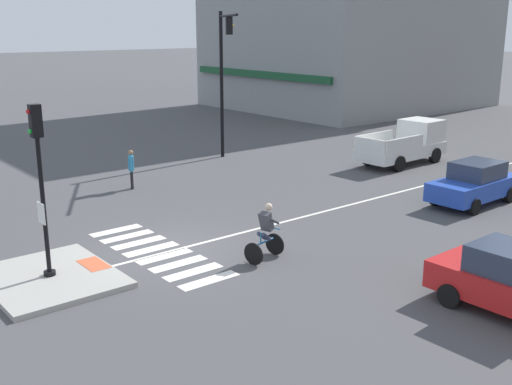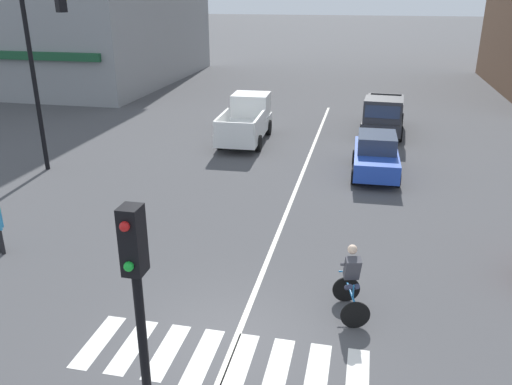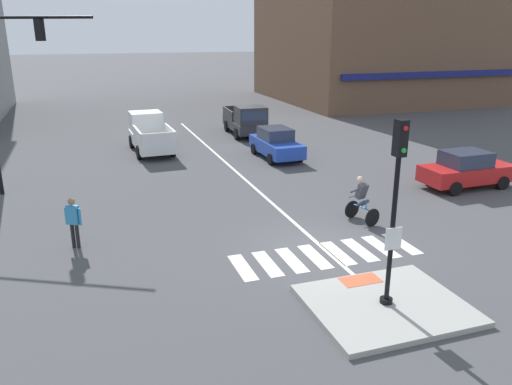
{
  "view_description": "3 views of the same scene",
  "coord_description": "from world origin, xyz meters",
  "px_view_note": "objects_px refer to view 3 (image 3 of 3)",
  "views": [
    {
      "loc": [
        15.57,
        -9.35,
        6.65
      ],
      "look_at": [
        0.96,
        2.52,
        1.57
      ],
      "focal_mm": 43.46,
      "sensor_mm": 36.0,
      "label": 1
    },
    {
      "loc": [
        2.49,
        -8.75,
        7.01
      ],
      "look_at": [
        -0.47,
        4.97,
        1.48
      ],
      "focal_mm": 36.39,
      "sensor_mm": 36.0,
      "label": 2
    },
    {
      "loc": [
        -6.7,
        -13.46,
        6.65
      ],
      "look_at": [
        -1.25,
        2.57,
        1.22
      ],
      "focal_mm": 35.57,
      "sensor_mm": 36.0,
      "label": 3
    }
  ],
  "objects_px": {
    "pickup_truck_charcoal_eastbound_distant": "(246,121)",
    "pedestrian_at_curb_left": "(73,219)",
    "cyclist": "(362,199)",
    "car_blue_eastbound_far": "(276,143)",
    "traffic_light_mast": "(4,80)",
    "car_red_cross_right": "(466,170)",
    "pickup_truck_white_westbound_distant": "(150,134)",
    "signal_pole": "(395,198)"
  },
  "relations": [
    {
      "from": "car_red_cross_right",
      "to": "car_blue_eastbound_far",
      "type": "relative_size",
      "value": 1.0
    },
    {
      "from": "cyclist",
      "to": "pedestrian_at_curb_left",
      "type": "relative_size",
      "value": 1.01
    },
    {
      "from": "traffic_light_mast",
      "to": "pickup_truck_charcoal_eastbound_distant",
      "type": "height_order",
      "value": "traffic_light_mast"
    },
    {
      "from": "signal_pole",
      "to": "pickup_truck_white_westbound_distant",
      "type": "height_order",
      "value": "signal_pole"
    },
    {
      "from": "pickup_truck_charcoal_eastbound_distant",
      "to": "pedestrian_at_curb_left",
      "type": "xyz_separation_m",
      "value": [
        -10.68,
        -15.49,
        0.0
      ]
    },
    {
      "from": "car_red_cross_right",
      "to": "pedestrian_at_curb_left",
      "type": "bearing_deg",
      "value": -175.17
    },
    {
      "from": "signal_pole",
      "to": "traffic_light_mast",
      "type": "relative_size",
      "value": 0.63
    },
    {
      "from": "car_red_cross_right",
      "to": "car_blue_eastbound_far",
      "type": "bearing_deg",
      "value": 127.58
    },
    {
      "from": "car_blue_eastbound_far",
      "to": "cyclist",
      "type": "relative_size",
      "value": 2.46
    },
    {
      "from": "pickup_truck_white_westbound_distant",
      "to": "traffic_light_mast",
      "type": "bearing_deg",
      "value": -133.59
    },
    {
      "from": "car_blue_eastbound_far",
      "to": "pedestrian_at_curb_left",
      "type": "bearing_deg",
      "value": -138.5
    },
    {
      "from": "traffic_light_mast",
      "to": "pedestrian_at_curb_left",
      "type": "xyz_separation_m",
      "value": [
        2.22,
        -6.5,
        -3.78
      ]
    },
    {
      "from": "signal_pole",
      "to": "pickup_truck_white_westbound_distant",
      "type": "relative_size",
      "value": 0.89
    },
    {
      "from": "signal_pole",
      "to": "pedestrian_at_curb_left",
      "type": "distance_m",
      "value": 9.95
    },
    {
      "from": "pickup_truck_charcoal_eastbound_distant",
      "to": "pedestrian_at_curb_left",
      "type": "height_order",
      "value": "pickup_truck_charcoal_eastbound_distant"
    },
    {
      "from": "traffic_light_mast",
      "to": "pedestrian_at_curb_left",
      "type": "bearing_deg",
      "value": -71.12
    },
    {
      "from": "pickup_truck_charcoal_eastbound_distant",
      "to": "car_red_cross_right",
      "type": "bearing_deg",
      "value": -68.18
    },
    {
      "from": "pickup_truck_charcoal_eastbound_distant",
      "to": "signal_pole",
      "type": "bearing_deg",
      "value": -98.66
    },
    {
      "from": "signal_pole",
      "to": "traffic_light_mast",
      "type": "distance_m",
      "value": 16.18
    },
    {
      "from": "signal_pole",
      "to": "pickup_truck_charcoal_eastbound_distant",
      "type": "height_order",
      "value": "signal_pole"
    },
    {
      "from": "car_blue_eastbound_far",
      "to": "pedestrian_at_curb_left",
      "type": "xyz_separation_m",
      "value": [
        -10.35,
        -9.15,
        0.17
      ]
    },
    {
      "from": "car_red_cross_right",
      "to": "cyclist",
      "type": "relative_size",
      "value": 2.46
    },
    {
      "from": "car_red_cross_right",
      "to": "pickup_truck_charcoal_eastbound_distant",
      "type": "xyz_separation_m",
      "value": [
        -5.65,
        14.1,
        0.17
      ]
    },
    {
      "from": "signal_pole",
      "to": "cyclist",
      "type": "xyz_separation_m",
      "value": [
        2.46,
        5.55,
        -2.05
      ]
    },
    {
      "from": "signal_pole",
      "to": "pickup_truck_charcoal_eastbound_distant",
      "type": "bearing_deg",
      "value": 81.34
    },
    {
      "from": "traffic_light_mast",
      "to": "cyclist",
      "type": "distance_m",
      "value": 14.63
    },
    {
      "from": "pickup_truck_charcoal_eastbound_distant",
      "to": "car_blue_eastbound_far",
      "type": "bearing_deg",
      "value": -93.03
    },
    {
      "from": "traffic_light_mast",
      "to": "car_red_cross_right",
      "type": "bearing_deg",
      "value": -15.42
    },
    {
      "from": "pickup_truck_charcoal_eastbound_distant",
      "to": "pedestrian_at_curb_left",
      "type": "distance_m",
      "value": 18.81
    },
    {
      "from": "car_red_cross_right",
      "to": "pedestrian_at_curb_left",
      "type": "height_order",
      "value": "pedestrian_at_curb_left"
    },
    {
      "from": "cyclist",
      "to": "pickup_truck_white_westbound_distant",
      "type": "bearing_deg",
      "value": 112.18
    },
    {
      "from": "pickup_truck_white_westbound_distant",
      "to": "pedestrian_at_curb_left",
      "type": "xyz_separation_m",
      "value": [
        -4.1,
        -13.14,
        0.0
      ]
    },
    {
      "from": "signal_pole",
      "to": "pedestrian_at_curb_left",
      "type": "height_order",
      "value": "signal_pole"
    },
    {
      "from": "pickup_truck_white_westbound_distant",
      "to": "cyclist",
      "type": "distance_m",
      "value": 15.12
    },
    {
      "from": "car_blue_eastbound_far",
      "to": "pickup_truck_charcoal_eastbound_distant",
      "type": "xyz_separation_m",
      "value": [
        0.34,
        6.33,
        0.17
      ]
    },
    {
      "from": "cyclist",
      "to": "signal_pole",
      "type": "bearing_deg",
      "value": -113.89
    },
    {
      "from": "pickup_truck_charcoal_eastbound_distant",
      "to": "cyclist",
      "type": "distance_m",
      "value": 16.38
    },
    {
      "from": "car_red_cross_right",
      "to": "pickup_truck_white_westbound_distant",
      "type": "bearing_deg",
      "value": 136.14
    },
    {
      "from": "pickup_truck_charcoal_eastbound_distant",
      "to": "pickup_truck_white_westbound_distant",
      "type": "bearing_deg",
      "value": -160.36
    },
    {
      "from": "traffic_light_mast",
      "to": "pickup_truck_charcoal_eastbound_distant",
      "type": "bearing_deg",
      "value": 34.86
    },
    {
      "from": "pickup_truck_white_westbound_distant",
      "to": "pickup_truck_charcoal_eastbound_distant",
      "type": "xyz_separation_m",
      "value": [
        6.59,
        2.35,
        0.0
      ]
    },
    {
      "from": "traffic_light_mast",
      "to": "car_red_cross_right",
      "type": "xyz_separation_m",
      "value": [
        18.55,
        -5.12,
        -3.95
      ]
    }
  ]
}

